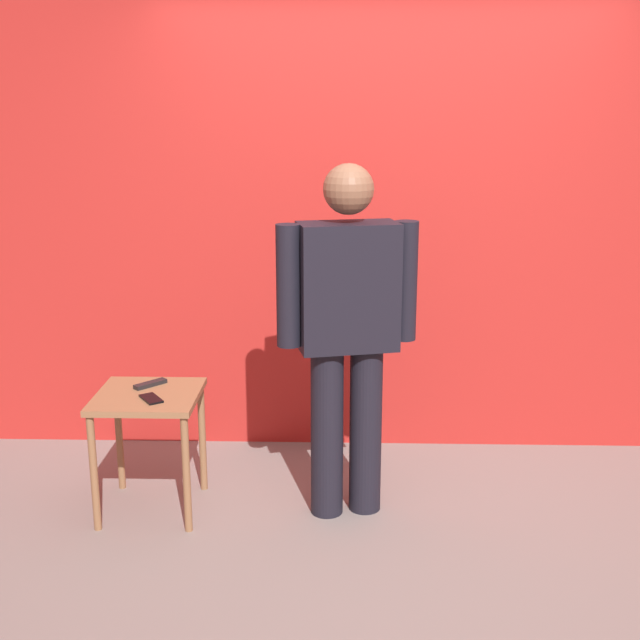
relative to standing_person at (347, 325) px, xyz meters
name	(u,v)px	position (x,y,z in m)	size (l,w,h in m)	color
ground_plane	(393,565)	(0.21, -0.49, -0.95)	(12.00, 12.00, 0.00)	gray
back_wall_red	(385,183)	(0.21, 0.89, 0.58)	(5.04, 0.12, 3.06)	red
standing_person	(347,325)	(0.00, 0.00, 0.00)	(0.67, 0.32, 1.69)	black
side_table	(149,414)	(-0.96, -0.01, -0.45)	(0.49, 0.49, 0.61)	olive
cell_phone	(151,399)	(-0.92, -0.09, -0.34)	(0.07, 0.14, 0.01)	black
tv_remote	(150,384)	(-0.97, 0.10, -0.33)	(0.04, 0.17, 0.02)	black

